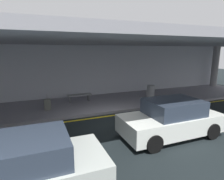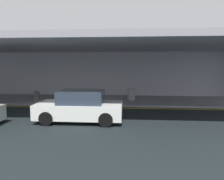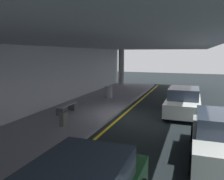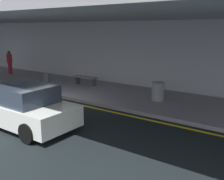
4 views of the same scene
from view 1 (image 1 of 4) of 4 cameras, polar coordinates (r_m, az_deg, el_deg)
ground_plane at (r=9.50m, az=0.26°, el=-9.24°), size 60.00×60.00×0.00m
sidewalk at (r=12.26m, az=-5.23°, el=-4.06°), size 26.00×4.20×0.15m
lane_stripe_yellow at (r=10.10m, az=-1.25°, el=-7.91°), size 26.00×0.14×0.01m
support_column_left_mid at (r=19.95m, az=28.68°, el=6.21°), size 0.58×0.58×3.65m
ceiling_overhang at (r=11.33m, az=-4.85°, el=14.48°), size 28.00×13.20×0.30m
terminal_back_wall at (r=14.05m, az=-8.03°, el=5.49°), size 26.00×0.30×3.80m
car_white at (r=8.05m, az=17.43°, el=-8.34°), size 4.10×1.92×1.50m
car_silver at (r=5.13m, az=-26.27°, el=-21.16°), size 4.10×1.92×1.50m
suitcase_upright_primary at (r=11.17m, az=-18.90°, el=-4.17°), size 0.36×0.22×0.90m
bench_metal at (r=12.46m, az=-9.86°, el=-1.90°), size 1.60×0.50×0.48m
trash_bin_steel at (r=13.75m, az=11.59°, el=-0.36°), size 0.56×0.56×0.85m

